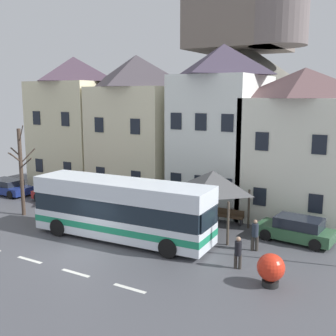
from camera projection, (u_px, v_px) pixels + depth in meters
ground_plane at (79, 254)px, 21.01m from camera, size 40.00×60.00×0.07m
townhouse_00 at (76, 123)px, 35.49m from camera, size 6.36×5.76×11.15m
townhouse_01 at (137, 128)px, 31.99m from camera, size 6.50×5.18×10.96m
townhouse_02 at (222, 127)px, 29.38m from camera, size 5.44×7.01×11.47m
townhouse_03 at (301, 145)px, 26.40m from camera, size 6.54×6.24×9.66m
hilltop_castle at (239, 99)px, 49.25m from camera, size 42.27×42.27×21.35m
transit_bus at (121, 210)px, 22.80m from camera, size 10.59×3.15×3.34m
bus_shelter at (213, 182)px, 23.88m from camera, size 3.60×3.60×3.67m
parked_car_00 at (296, 230)px, 22.64m from camera, size 4.23×2.14×1.38m
parked_car_01 at (58, 194)px, 30.80m from camera, size 4.66×2.52×1.27m
parked_car_02 at (8, 187)px, 33.46m from camera, size 4.32×2.08×1.21m
pedestrian_00 at (238, 251)px, 19.02m from camera, size 0.35×0.33×1.55m
pedestrian_01 at (255, 234)px, 21.23m from camera, size 0.39×0.35×1.66m
public_bench at (230, 216)px, 25.87m from camera, size 1.79×0.48×0.87m
harbour_buoy at (271, 269)px, 17.28m from camera, size 1.17×1.17×1.42m
bare_tree_00 at (21, 170)px, 27.19m from camera, size 2.05×1.50×6.11m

